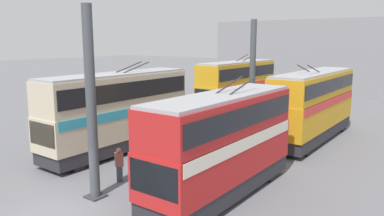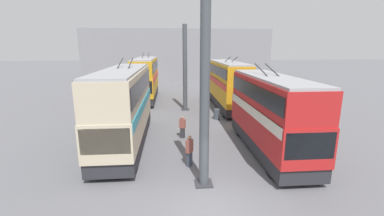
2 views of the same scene
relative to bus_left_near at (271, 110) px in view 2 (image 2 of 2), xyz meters
The scene contains 11 objects.
ground_plane 7.68m from the bus_left_near, 140.90° to the left, with size 240.00×240.00×0.00m, color slate.
depot_back_wall 35.22m from the bus_left_near, ahead, with size 0.50×36.00×9.76m.
support_column_near 5.97m from the bus_left_near, 128.31° to the left, with size 0.81×0.81×8.60m.
support_column_far 12.46m from the bus_left_near, 21.50° to the left, with size 0.81×0.81×8.60m.
bus_left_near is the anchor object (origin of this frame).
bus_left_far 12.16m from the bus_left_near, ahead, with size 10.93×2.54×5.54m.
bus_right_mid 9.31m from the bus_left_near, 76.94° to the left, with size 10.82×2.54×5.67m.
bus_right_far 19.55m from the bus_left_near, 27.64° to the left, with size 10.94×2.54×5.73m.
person_aisle_midway 6.30m from the bus_left_near, 60.33° to the left, with size 0.39×0.48×1.62m.
person_aisle_foreground 5.60m from the bus_left_near, 107.59° to the left, with size 0.48×0.45×1.77m.
oil_drum 8.19m from the bus_left_near, 13.86° to the left, with size 0.56×0.56×0.94m.
Camera 2 is at (-9.04, 1.49, 6.41)m, focal length 24.00 mm.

